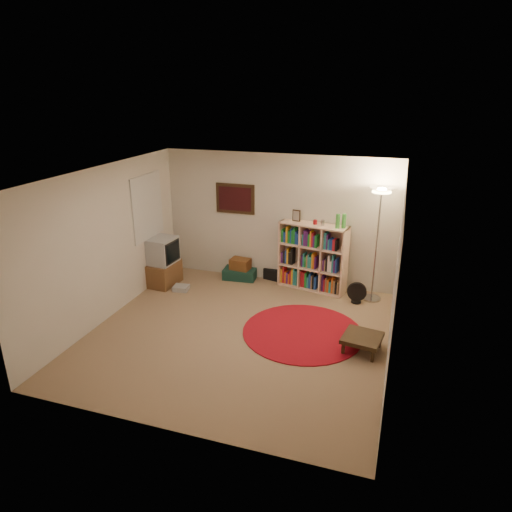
# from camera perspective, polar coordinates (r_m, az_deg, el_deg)

# --- Properties ---
(room) EXTENTS (4.54, 4.54, 2.54)m
(room) POSITION_cam_1_polar(r_m,az_deg,el_deg) (6.77, -2.67, -0.13)
(room) COLOR #8D6F52
(room) RESTS_ON ground
(bookshelf) EXTENTS (1.33, 0.61, 1.54)m
(bookshelf) POSITION_cam_1_polar(r_m,az_deg,el_deg) (8.62, 6.99, -0.21)
(bookshelf) COLOR beige
(bookshelf) RESTS_ON ground
(floor_lamp) EXTENTS (0.41, 0.41, 2.06)m
(floor_lamp) POSITION_cam_1_polar(r_m,az_deg,el_deg) (8.03, 15.25, 5.81)
(floor_lamp) COLOR #ACACB0
(floor_lamp) RESTS_ON ground
(floor_fan) EXTENTS (0.35, 0.20, 0.39)m
(floor_fan) POSITION_cam_1_polar(r_m,az_deg,el_deg) (8.32, 12.48, -4.51)
(floor_fan) COLOR black
(floor_fan) RESTS_ON ground
(tv_stand) EXTENTS (0.51, 0.68, 0.95)m
(tv_stand) POSITION_cam_1_polar(r_m,az_deg,el_deg) (8.96, -11.50, -0.78)
(tv_stand) COLOR brown
(tv_stand) RESTS_ON ground
(dvd_box) EXTENTS (0.31, 0.27, 0.09)m
(dvd_box) POSITION_cam_1_polar(r_m,az_deg,el_deg) (8.79, -9.34, -3.97)
(dvd_box) COLOR #ADAEB1
(dvd_box) RESTS_ON ground
(suitcase) EXTENTS (0.68, 0.47, 0.21)m
(suitcase) POSITION_cam_1_polar(r_m,az_deg,el_deg) (9.20, -2.00, -2.18)
(suitcase) COLOR #13362D
(suitcase) RESTS_ON ground
(wicker_basket) EXTENTS (0.40, 0.31, 0.22)m
(wicker_basket) POSITION_cam_1_polar(r_m,az_deg,el_deg) (9.09, -1.98, -1.01)
(wicker_basket) COLOR #5E3317
(wicker_basket) RESTS_ON suitcase
(duffel_bag) EXTENTS (0.37, 0.33, 0.22)m
(duffel_bag) POSITION_cam_1_polar(r_m,az_deg,el_deg) (9.19, 2.17, -2.16)
(duffel_bag) COLOR black
(duffel_bag) RESTS_ON ground
(paper_towel) EXTENTS (0.13, 0.13, 0.25)m
(paper_towel) POSITION_cam_1_polar(r_m,az_deg,el_deg) (9.02, 3.50, -2.52)
(paper_towel) COLOR silver
(paper_towel) RESTS_ON ground
(red_rug) EXTENTS (1.89, 1.89, 0.02)m
(red_rug) POSITION_cam_1_polar(r_m,az_deg,el_deg) (7.31, 5.85, -9.42)
(red_rug) COLOR maroon
(red_rug) RESTS_ON ground
(side_table) EXTENTS (0.61, 0.61, 0.25)m
(side_table) POSITION_cam_1_polar(r_m,az_deg,el_deg) (6.90, 13.13, -10.00)
(side_table) COLOR black
(side_table) RESTS_ON ground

